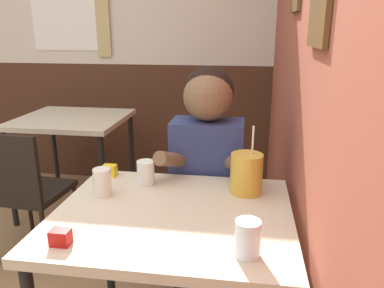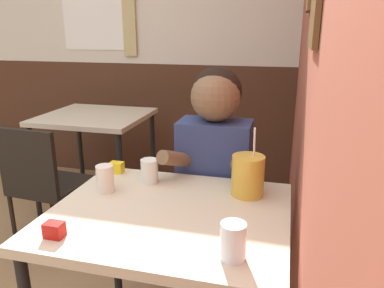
% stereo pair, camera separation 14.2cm
% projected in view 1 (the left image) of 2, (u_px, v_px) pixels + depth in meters
% --- Properties ---
extents(brick_wall_right, '(0.08, 4.49, 2.70)m').
position_uv_depth(brick_wall_right, '(297.00, 39.00, 1.90)').
color(brick_wall_right, '#9E4C38').
rests_on(brick_wall_right, ground_plane).
extents(back_wall, '(5.33, 0.09, 2.70)m').
position_uv_depth(back_wall, '(138.00, 35.00, 3.28)').
color(back_wall, beige).
rests_on(back_wall, ground_plane).
extents(main_table, '(0.86, 0.72, 0.76)m').
position_uv_depth(main_table, '(173.00, 232.00, 1.38)').
color(main_table, beige).
rests_on(main_table, ground_plane).
extents(background_table, '(0.79, 0.73, 0.76)m').
position_uv_depth(background_table, '(73.00, 128.00, 2.85)').
color(background_table, beige).
rests_on(background_table, ground_plane).
extents(chair_near_window, '(0.43, 0.43, 0.85)m').
position_uv_depth(chair_near_window, '(23.00, 187.00, 2.24)').
color(chair_near_window, black).
rests_on(chair_near_window, ground_plane).
extents(person_seated, '(0.42, 0.42, 1.24)m').
position_uv_depth(person_seated, '(207.00, 182.00, 1.83)').
color(person_seated, navy).
rests_on(person_seated, ground_plane).
extents(cocktail_pitcher, '(0.13, 0.13, 0.28)m').
position_uv_depth(cocktail_pitcher, '(246.00, 173.00, 1.50)').
color(cocktail_pitcher, gold).
rests_on(cocktail_pitcher, main_table).
extents(glass_near_pitcher, '(0.08, 0.08, 0.11)m').
position_uv_depth(glass_near_pitcher, '(248.00, 238.00, 1.08)').
color(glass_near_pitcher, silver).
rests_on(glass_near_pitcher, main_table).
extents(glass_center, '(0.07, 0.07, 0.10)m').
position_uv_depth(glass_center, '(146.00, 173.00, 1.59)').
color(glass_center, silver).
rests_on(glass_center, main_table).
extents(glass_far_side, '(0.07, 0.07, 0.11)m').
position_uv_depth(glass_far_side, '(102.00, 182.00, 1.48)').
color(glass_far_side, silver).
rests_on(glass_far_side, main_table).
extents(condiment_ketchup, '(0.06, 0.04, 0.05)m').
position_uv_depth(condiment_ketchup, '(60.00, 237.00, 1.14)').
color(condiment_ketchup, '#B7140F').
rests_on(condiment_ketchup, main_table).
extents(condiment_mustard, '(0.06, 0.04, 0.05)m').
position_uv_depth(condiment_mustard, '(110.00, 170.00, 1.69)').
color(condiment_mustard, yellow).
rests_on(condiment_mustard, main_table).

